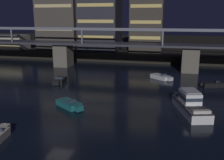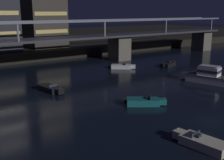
{
  "view_description": "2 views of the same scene",
  "coord_description": "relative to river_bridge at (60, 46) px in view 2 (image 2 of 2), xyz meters",
  "views": [
    {
      "loc": [
        11.16,
        -22.83,
        11.88
      ],
      "look_at": [
        2.24,
        15.05,
        2.35
      ],
      "focal_mm": 41.09,
      "sensor_mm": 36.0,
      "label": 1
    },
    {
      "loc": [
        -24.08,
        -16.38,
        11.16
      ],
      "look_at": [
        -1.53,
        15.51,
        1.55
      ],
      "focal_mm": 44.88,
      "sensor_mm": 36.0,
      "label": 2
    }
  ],
  "objects": [
    {
      "name": "river_bridge",
      "position": [
        0.0,
        0.0,
        0.0
      ],
      "size": [
        96.81,
        6.4,
        9.38
      ],
      "color": "#605B51",
      "rests_on": "ground"
    },
    {
      "name": "far_riverbank",
      "position": [
        0.0,
        48.01,
        -3.21
      ],
      "size": [
        240.0,
        80.0,
        2.2
      ],
      "primitive_type": "cube",
      "color": "black",
      "rests_on": "ground"
    },
    {
      "name": "ground_plane",
      "position": [
        0.0,
        -36.08,
        -4.31
      ],
      "size": [
        400.0,
        400.0,
        0.0
      ],
      "primitive_type": "plane",
      "color": "black"
    },
    {
      "name": "cabin_cruiser_near_left",
      "position": [
        13.8,
        -26.09,
        -3.26
      ],
      "size": [
        4.8,
        9.35,
        2.79
      ],
      "color": "silver",
      "rests_on": "ground"
    },
    {
      "name": "speedboat_far_left",
      "position": [
        9.35,
        -8.76,
        -3.89
      ],
      "size": [
        4.57,
        4.17,
        1.16
      ],
      "color": "silver",
      "rests_on": "ground"
    },
    {
      "name": "speedboat_mid_center",
      "position": [
        18.71,
        -12.39,
        -3.89
      ],
      "size": [
        5.15,
        2.91,
        1.16
      ],
      "color": "black",
      "rests_on": "ground"
    },
    {
      "name": "speedboat_mid_right",
      "position": [
        -5.43,
        -39.19,
        -3.89
      ],
      "size": [
        2.34,
        5.23,
        1.16
      ],
      "color": "beige",
      "rests_on": "ground"
    },
    {
      "name": "tower_central",
      "position": [
        3.73,
        17.19,
        8.58
      ],
      "size": [
        9.0,
        10.25,
        21.67
      ],
      "color": "#38332D",
      "rests_on": "far_riverbank"
    },
    {
      "name": "speedboat_near_center",
      "position": [
        -2.01,
        -28.16,
        -3.89
      ],
      "size": [
        4.73,
        3.92,
        1.16
      ],
      "color": "#196066",
      "rests_on": "ground"
    },
    {
      "name": "speedboat_near_right",
      "position": [
        -9.02,
        -15.93,
        -3.89
      ],
      "size": [
        2.46,
        5.23,
        1.16
      ],
      "color": "black",
      "rests_on": "ground"
    }
  ]
}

